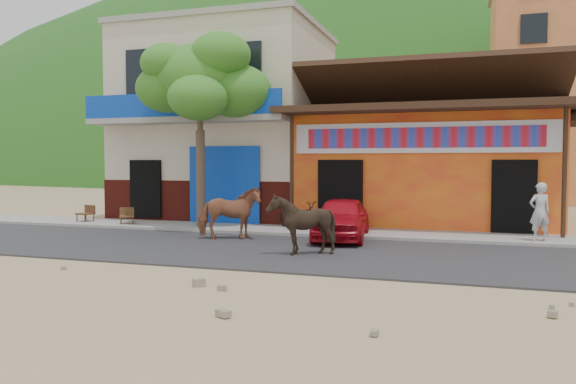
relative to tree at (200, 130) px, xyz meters
name	(u,v)px	position (x,y,z in m)	size (l,w,h in m)	color
ground	(280,274)	(4.60, -5.80, -3.12)	(120.00, 120.00, 0.00)	#9E825B
road	(315,253)	(4.60, -3.30, -3.10)	(60.00, 5.00, 0.04)	#28282B
sidewalk	(346,233)	(4.60, 0.20, -3.06)	(60.00, 2.00, 0.12)	gray
dance_club	(427,172)	(6.60, 4.20, -1.32)	(8.00, 6.00, 3.60)	orange
cafe_building	(229,127)	(-0.90, 4.20, 0.38)	(7.00, 6.00, 7.00)	beige
hillside	(445,89)	(4.60, 64.20, 8.88)	(100.00, 40.00, 24.00)	#194C14
tree	(200,130)	(0.00, 0.00, 0.00)	(3.00, 3.00, 6.00)	#2D721E
cow_tan	(229,213)	(1.84, -1.96, -2.36)	(0.77, 1.69, 1.43)	#9C5D3E
cow_dark	(301,224)	(4.40, -3.74, -2.39)	(1.12, 1.25, 1.38)	black
red_car	(341,218)	(4.72, -1.00, -2.51)	(1.36, 3.37, 1.15)	red
scooter	(300,215)	(3.10, 0.49, -2.59)	(0.54, 1.56, 0.82)	black
pedestrian	(540,212)	(9.72, -0.29, -2.25)	(0.54, 0.36, 1.49)	silver
cafe_chair_left	(85,206)	(-4.40, 0.09, -2.49)	(0.47, 0.47, 1.02)	#4B2D19
cafe_chair_right	(127,209)	(-2.62, -0.12, -2.51)	(0.46, 0.46, 0.98)	#4F2C1A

